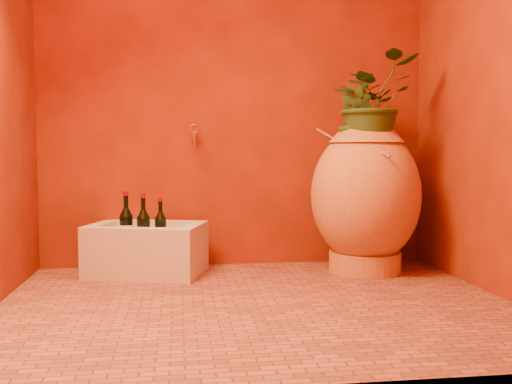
{
  "coord_description": "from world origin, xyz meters",
  "views": [
    {
      "loc": [
        -0.37,
        -2.72,
        0.74
      ],
      "look_at": [
        0.05,
        0.35,
        0.52
      ],
      "focal_mm": 40.0,
      "sensor_mm": 36.0,
      "label": 1
    }
  ],
  "objects": [
    {
      "name": "wall_right",
      "position": [
        1.25,
        0.0,
        1.25
      ],
      "size": [
        0.02,
        2.0,
        2.5
      ],
      "primitive_type": "cube",
      "color": "#5F1E05",
      "rests_on": "ground"
    },
    {
      "name": "wine_bottle_a",
      "position": [
        -0.68,
        0.73,
        0.29
      ],
      "size": [
        0.08,
        0.08,
        0.34
      ],
      "color": "black",
      "rests_on": "stone_basin"
    },
    {
      "name": "wall_tap",
      "position": [
        -0.27,
        0.93,
        0.85
      ],
      "size": [
        0.06,
        0.13,
        0.15
      ],
      "color": "#A97127",
      "rests_on": "wall_back"
    },
    {
      "name": "floor",
      "position": [
        0.0,
        0.0,
        0.0
      ],
      "size": [
        2.5,
        2.5,
        0.0
      ],
      "primitive_type": "plane",
      "color": "#9B4D32",
      "rests_on": "ground"
    },
    {
      "name": "wall_back",
      "position": [
        0.0,
        1.0,
        1.25
      ],
      "size": [
        2.5,
        0.02,
        2.5
      ],
      "primitive_type": "cube",
      "color": "#5F1E05",
      "rests_on": "ground"
    },
    {
      "name": "wine_bottle_c",
      "position": [
        -0.48,
        0.73,
        0.28
      ],
      "size": [
        0.07,
        0.07,
        0.3
      ],
      "color": "black",
      "rests_on": "stone_basin"
    },
    {
      "name": "amphora",
      "position": [
        0.77,
        0.65,
        0.48
      ],
      "size": [
        0.88,
        0.88,
        0.96
      ],
      "rotation": [
        0.0,
        0.0,
        -0.39
      ],
      "color": "#C58737",
      "rests_on": "floor"
    },
    {
      "name": "plant_side",
      "position": [
        0.69,
        0.62,
        0.92
      ],
      "size": [
        0.26,
        0.28,
        0.41
      ],
      "primitive_type": "imported",
      "rotation": [
        0.0,
        0.0,
        -1.08
      ],
      "color": "#274C1B",
      "rests_on": "amphora"
    },
    {
      "name": "wine_bottle_b",
      "position": [
        -0.58,
        0.66,
        0.29
      ],
      "size": [
        0.08,
        0.08,
        0.33
      ],
      "color": "black",
      "rests_on": "stone_basin"
    },
    {
      "name": "plant_main",
      "position": [
        0.79,
        0.63,
        1.04
      ],
      "size": [
        0.66,
        0.63,
        0.58
      ],
      "primitive_type": "imported",
      "rotation": [
        0.0,
        0.0,
        0.42
      ],
      "color": "#274C1B",
      "rests_on": "amphora"
    },
    {
      "name": "stone_basin",
      "position": [
        -0.57,
        0.75,
        0.15
      ],
      "size": [
        0.76,
        0.63,
        0.31
      ],
      "rotation": [
        0.0,
        0.0,
        -0.28
      ],
      "color": "#BDB59C",
      "rests_on": "floor"
    }
  ]
}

